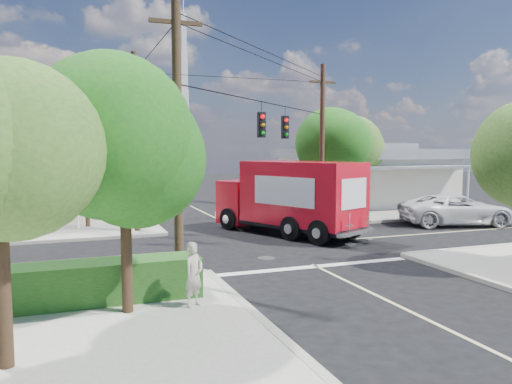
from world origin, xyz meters
TOP-DOWN VIEW (x-y plane):
  - ground at (0.00, 0.00)m, footprint 120.00×120.00m
  - sidewalk_ne at (10.88, 10.88)m, footprint 14.12×14.12m
  - sidewalk_nw at (-10.88, 10.88)m, footprint 14.12×14.12m
  - road_markings at (0.00, -1.47)m, footprint 32.00×32.00m
  - building_ne at (12.50, 11.97)m, footprint 11.80×10.20m
  - building_nw at (-12.00, 12.46)m, footprint 10.80×10.20m
  - radio_tower at (0.50, 20.00)m, footprint 0.80×0.80m
  - tree_sw_front at (-6.99, -7.54)m, footprint 3.88×3.78m
  - tree_ne_front at (7.21, 6.76)m, footprint 4.21×4.14m
  - tree_ne_back at (9.81, 8.96)m, footprint 3.77×3.66m
  - palm_nw_front at (-7.50, 7.50)m, footprint 3.01×3.08m
  - palm_nw_back at (-9.50, 9.00)m, footprint 3.01×3.08m
  - utility_poles at (-1.58, 1.60)m, footprint 12.00×10.68m
  - picket_fence at (-7.80, -5.60)m, footprint 5.94×0.06m
  - hedge_sw at (-8.00, -6.40)m, footprint 6.20×1.20m
  - vending_boxes at (6.50, 6.20)m, footprint 1.90×0.50m
  - delivery_truck at (1.87, 2.27)m, footprint 5.66×8.66m
  - parked_car at (11.92, 1.79)m, footprint 6.74×4.44m
  - pedestrian at (-5.32, -7.67)m, footprint 0.75×0.71m

SIDE VIEW (x-z plane):
  - ground at x=0.00m, z-range 0.00..0.00m
  - road_markings at x=0.00m, z-range 0.00..0.01m
  - sidewalk_ne at x=10.88m, z-range 0.00..0.14m
  - sidewalk_nw at x=-10.88m, z-range 0.00..0.14m
  - picket_fence at x=-7.80m, z-range 0.18..1.18m
  - hedge_sw at x=-8.00m, z-range 0.14..1.24m
  - vending_boxes at x=6.50m, z-range 0.14..1.24m
  - parked_car at x=11.92m, z-range 0.00..1.72m
  - pedestrian at x=-5.32m, z-range 0.14..1.85m
  - delivery_truck at x=1.87m, z-range 0.03..3.66m
  - building_nw at x=-12.00m, z-range 0.07..4.37m
  - building_ne at x=12.50m, z-range 0.07..4.57m
  - tree_ne_back at x=9.81m, z-range 1.27..7.10m
  - tree_sw_front at x=-6.99m, z-range 1.32..7.35m
  - palm_nw_back at x=-9.50m, z-range 2.08..7.27m
  - utility_poles at x=-1.58m, z-range 0.17..9.17m
  - tree_ne_front at x=7.21m, z-range 1.44..8.09m
  - palm_nw_front at x=-7.50m, z-range 2.25..7.84m
  - radio_tower at x=0.50m, z-range -2.86..14.14m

